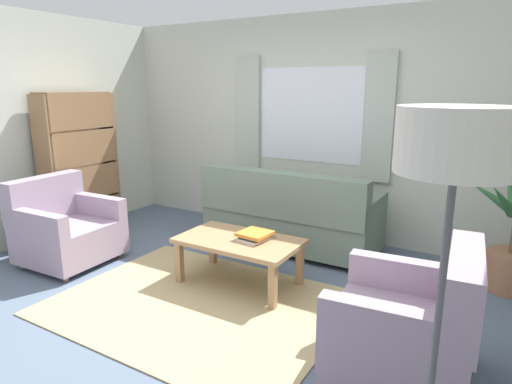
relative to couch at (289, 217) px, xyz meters
The scene contains 11 objects.
ground_plane 1.60m from the couch, 92.68° to the right, with size 6.24×6.24×0.00m, color slate.
wall_back 1.17m from the couch, 95.89° to the left, with size 5.32×0.12×2.60m, color beige.
window_with_curtains 1.25m from the couch, 96.68° to the left, with size 1.98×0.07×1.40m.
area_rug 1.60m from the couch, 92.68° to the right, with size 2.33×1.79×0.01m, color tan.
couch is the anchor object (origin of this frame).
armchair_left 2.37m from the couch, 140.56° to the right, with size 0.85×0.87×0.88m.
armchair_right 2.31m from the couch, 45.04° to the right, with size 0.89×0.91×0.88m.
coffee_table 1.05m from the couch, 89.43° to the right, with size 1.10×0.64×0.44m.
book_stack_on_table 1.00m from the couch, 81.73° to the right, with size 0.29×0.34×0.07m.
bookshelf 2.58m from the couch, 162.65° to the right, with size 0.30×0.94×1.72m.
standing_lamp 3.31m from the couch, 53.00° to the right, with size 0.43×0.43×1.72m.
Camera 1 is at (2.12, -2.63, 1.78)m, focal length 30.64 mm.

